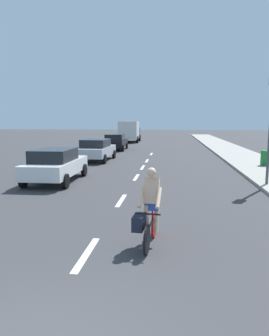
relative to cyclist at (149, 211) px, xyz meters
name	(u,v)px	position (x,y,z in m)	size (l,w,h in m)	color
ground_plane	(148,160)	(-1.30, 16.05, -0.83)	(160.00, 160.00, 0.00)	#38383A
sidewalk_strip	(243,157)	(6.02, 18.05, -0.76)	(3.60, 80.00, 0.14)	#9E998E
lane_stripe_1	(86,254)	(-1.30, -0.65, -0.83)	(0.16, 1.80, 0.01)	white
lane_stripe_2	(121,200)	(-1.30, 3.98, -0.83)	(0.16, 1.80, 0.01)	white
lane_stripe_3	(136,177)	(-1.30, 8.69, -0.83)	(0.16, 1.80, 0.01)	white
lane_stripe_4	(143,167)	(-1.30, 12.13, -0.83)	(0.16, 1.80, 0.01)	white
lane_stripe_5	(147,161)	(-1.30, 15.38, -0.83)	(0.16, 1.80, 0.01)	white
lane_stripe_6	(151,154)	(-1.30, 20.12, -0.83)	(0.16, 1.80, 0.01)	white
cyclist	(149,211)	(0.00, 0.00, 0.00)	(0.64, 1.71, 1.82)	black
parked_car_white	(56,164)	(-4.94, 7.10, 0.01)	(2.15, 4.52, 1.57)	white
parked_car_silver	(96,149)	(-4.94, 15.01, 0.01)	(2.17, 4.61, 1.57)	#B7BABF
parked_car_black	(115,141)	(-5.11, 23.50, 0.01)	(2.20, 4.59, 1.57)	black
delivery_truck	(130,131)	(-5.30, 35.21, 0.67)	(2.82, 6.31, 2.80)	#23478C
trash_bin_far	(266,158)	(6.24, 13.00, -0.23)	(0.60, 0.60, 0.91)	#19722D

